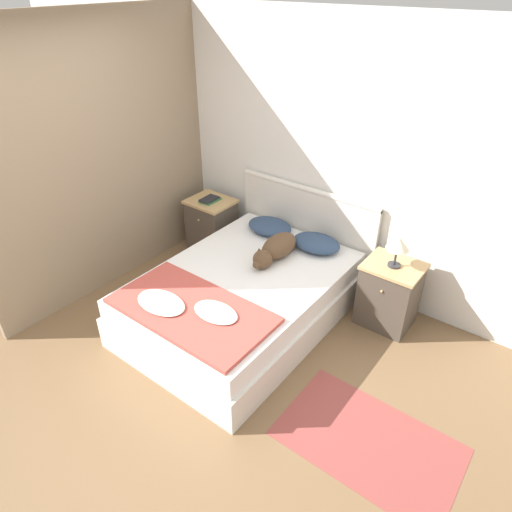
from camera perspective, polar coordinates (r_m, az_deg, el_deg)
The scene contains 14 objects.
ground_plane at distance 3.80m, azimuth -10.95°, elevation -15.71°, with size 16.00×16.00×0.00m, color brown.
wall_back at distance 4.49m, azimuth 7.86°, elevation 12.24°, with size 9.00×0.06×2.55m.
wall_side_left at distance 4.71m, azimuth -16.35°, elevation 12.25°, with size 0.06×3.10×2.55m.
bed at distance 4.18m, azimuth -1.73°, elevation -5.27°, with size 1.48×2.07×0.49m.
headboard at distance 4.77m, azimuth 6.23°, elevation 3.45°, with size 1.56×0.06×0.97m.
nightstand_left at distance 5.23m, azimuth -5.53°, elevation 3.85°, with size 0.49×0.43×0.62m.
nightstand_right at distance 4.28m, azimuth 16.28°, elevation -4.58°, with size 0.49×0.43×0.62m.
pillow_left at distance 4.69m, azimuth 1.73°, elevation 3.74°, with size 0.48×0.36×0.11m.
pillow_right at distance 4.43m, azimuth 7.56°, elevation 1.62°, with size 0.48×0.36×0.11m.
quilt at distance 3.65m, azimuth -8.27°, elevation -6.60°, with size 1.31×0.70×0.06m.
dog at distance 4.23m, azimuth 2.49°, elevation 0.92°, with size 0.24×0.67×0.21m.
book_stack at distance 5.07m, azimuth -5.81°, elevation 7.03°, with size 0.15×0.23×0.04m.
table_lamp at distance 3.98m, azimuth 17.32°, elevation 1.41°, with size 0.20×0.20×0.29m.
rug at distance 3.51m, azimuth 13.84°, elevation -21.56°, with size 1.22×0.76×0.00m.
Camera 1 is at (2.07, -1.55, 2.79)m, focal length 32.00 mm.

